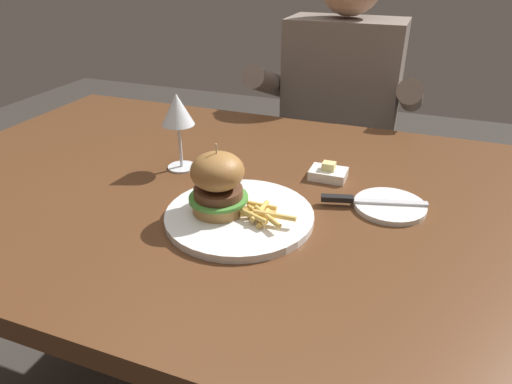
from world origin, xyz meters
The scene contains 9 objects.
dining_table centered at (0.00, 0.00, 0.66)m, with size 1.48×0.90×0.74m.
main_plate centered at (0.02, -0.11, 0.75)m, with size 0.26×0.26×0.01m, color white.
burger_sandwich centered at (-0.01, -0.12, 0.81)m, with size 0.10×0.10×0.13m.
fries_pile centered at (0.07, -0.12, 0.76)m, with size 0.11×0.08×0.02m.
wine_glass centered at (-0.18, 0.04, 0.87)m, with size 0.07×0.07×0.17m.
bread_plate centered at (0.27, 0.02, 0.74)m, with size 0.13×0.13×0.01m, color white.
table_knife centered at (0.22, 0.01, 0.75)m, with size 0.19×0.07×0.01m.
butter_dish centered at (0.14, 0.11, 0.75)m, with size 0.08×0.05×0.04m.
diner_person centered at (0.04, 0.73, 0.56)m, with size 0.51×0.36×1.18m.
Camera 1 is at (0.30, -0.75, 1.16)m, focal length 32.00 mm.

